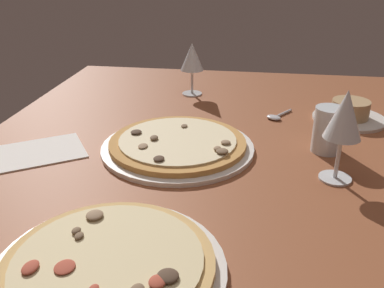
% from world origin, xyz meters
% --- Properties ---
extents(dining_table, '(1.50, 1.10, 0.04)m').
position_xyz_m(dining_table, '(0.00, 0.00, 0.02)').
color(dining_table, brown).
rests_on(dining_table, ground).
extents(pizza_main, '(0.34, 0.34, 0.03)m').
position_xyz_m(pizza_main, '(-0.06, -0.07, 0.05)').
color(pizza_main, white).
rests_on(pizza_main, dining_table).
extents(pizza_side, '(0.33, 0.33, 0.03)m').
position_xyz_m(pizza_side, '(0.34, -0.10, 0.05)').
color(pizza_side, silver).
rests_on(pizza_side, dining_table).
extents(ramekin_on_saucer, '(0.19, 0.19, 0.05)m').
position_xyz_m(ramekin_on_saucer, '(-0.31, 0.34, 0.06)').
color(ramekin_on_saucer, silver).
rests_on(ramekin_on_saucer, dining_table).
extents(wine_glass_far, '(0.07, 0.07, 0.16)m').
position_xyz_m(wine_glass_far, '(-0.46, -0.10, 0.15)').
color(wine_glass_far, silver).
rests_on(wine_glass_far, dining_table).
extents(wine_glass_near, '(0.07, 0.07, 0.18)m').
position_xyz_m(wine_glass_near, '(0.02, 0.25, 0.17)').
color(wine_glass_near, silver).
rests_on(wine_glass_near, dining_table).
extents(water_glass, '(0.07, 0.07, 0.10)m').
position_xyz_m(water_glass, '(-0.10, 0.25, 0.08)').
color(water_glass, silver).
rests_on(water_glass, dining_table).
extents(paper_menu, '(0.22, 0.24, 0.00)m').
position_xyz_m(paper_menu, '(-0.00, -0.37, 0.04)').
color(paper_menu, white).
rests_on(paper_menu, dining_table).
extents(spoon, '(0.09, 0.08, 0.01)m').
position_xyz_m(spoon, '(-0.29, 0.15, 0.04)').
color(spoon, silver).
rests_on(spoon, dining_table).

